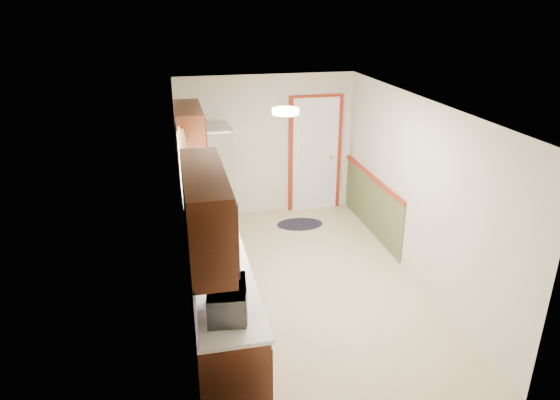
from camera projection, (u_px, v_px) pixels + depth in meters
name	position (u px, v px, depth m)	size (l,w,h in m)	color
room_shell	(305.00, 199.00, 6.21)	(3.20, 5.20, 2.52)	#C5B48B
kitchen_run	(209.00, 248.00, 5.84)	(0.63, 4.00, 2.20)	#35170C
back_wall_trim	(327.00, 165.00, 8.53)	(1.12, 2.30, 2.08)	maroon
ceiling_fixture	(286.00, 111.00, 5.54)	(0.30, 0.30, 0.06)	#FFD88C
microwave	(227.00, 297.00, 4.33)	(0.50, 0.28, 0.34)	white
refrigerator	(210.00, 178.00, 7.99)	(0.74, 0.73, 1.70)	#B7B7BC
rug	(300.00, 224.00, 8.38)	(0.77, 0.50, 0.01)	black
cooktop	(202.00, 187.00, 7.33)	(0.55, 0.65, 0.02)	black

